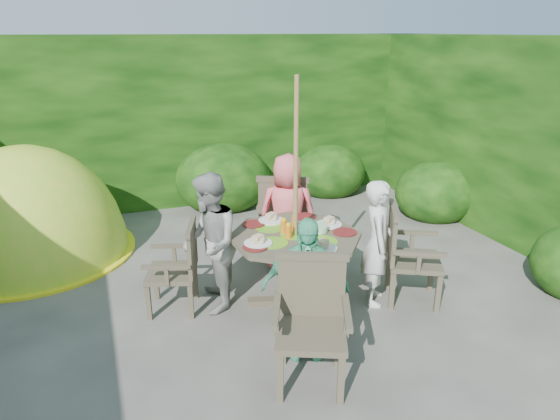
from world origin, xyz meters
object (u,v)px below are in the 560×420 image
object	(u,v)px
garden_chair_front	(311,319)
child_front	(305,288)
garden_chair_back	(284,215)
parasol_pole	(296,198)
child_left	(210,243)
dome_tent	(35,255)
patio_table	(295,246)
child_back	(288,213)
garden_chair_right	(406,254)
garden_chair_left	(179,266)
child_right	(378,243)

from	to	relation	value
garden_chair_front	child_front	world-z (taller)	child_front
garden_chair_back	child_front	size ratio (longest dim) A/B	0.82
parasol_pole	child_left	size ratio (longest dim) A/B	1.64
garden_chair_front	dome_tent	world-z (taller)	dome_tent
garden_chair_front	child_left	bearing A→B (deg)	133.83
patio_table	child_back	bearing A→B (deg)	73.64
garden_chair_right	dome_tent	world-z (taller)	dome_tent
dome_tent	child_front	bearing A→B (deg)	-32.80
garden_chair_right	garden_chair_back	xyz separation A→B (m)	(-0.76, 1.35, 0.03)
garden_chair_front	garden_chair_left	bearing A→B (deg)	142.90
garden_chair_right	child_back	world-z (taller)	child_back
child_right	child_left	xyz separation A→B (m)	(-1.53, 0.46, 0.05)
parasol_pole	child_left	bearing A→B (deg)	163.33
parasol_pole	child_right	size ratio (longest dim) A/B	1.76
garden_chair_back	child_right	distance (m)	1.37
child_right	dome_tent	distance (m)	4.09
child_back	dome_tent	bearing A→B (deg)	-3.54
garden_chair_left	child_front	xyz separation A→B (m)	(0.83, -1.08, 0.15)
garden_chair_left	garden_chair_back	distance (m)	1.55
garden_chair_right	garden_chair_front	distance (m)	1.56
parasol_pole	garden_chair_front	xyz separation A→B (m)	(-0.30, -1.05, -0.60)
child_left	dome_tent	bearing A→B (deg)	-127.44
garden_chair_back	child_left	distance (m)	1.35
garden_chair_right	child_front	bearing A→B (deg)	138.28
child_right	child_left	size ratio (longest dim) A/B	0.93
garden_chair_left	garden_chair_front	bearing A→B (deg)	46.82
child_front	dome_tent	xyz separation A→B (m)	(-2.26, 2.92, -0.60)
garden_chair_left	child_left	xyz separation A→B (m)	(0.29, -0.09, 0.22)
child_back	child_left	bearing A→B (deg)	51.85
parasol_pole	child_front	distance (m)	0.94
parasol_pole	garden_chair_back	world-z (taller)	parasol_pole
patio_table	garden_chair_back	xyz separation A→B (m)	(0.29, 1.05, -0.09)
parasol_pole	child_back	size ratio (longest dim) A/B	1.66
parasol_pole	garden_chair_back	xyz separation A→B (m)	(0.30, 1.05, -0.57)
child_back	child_front	xyz separation A→B (m)	(-0.46, -1.53, -0.06)
patio_table	dome_tent	size ratio (longest dim) A/B	0.57
garden_chair_right	garden_chair_left	bearing A→B (deg)	102.15
patio_table	garden_chair_right	distance (m)	1.10
parasol_pole	child_right	bearing A→B (deg)	-16.67
garden_chair_front	dome_tent	distance (m)	3.92
garden_chair_left	garden_chair_back	world-z (taller)	garden_chair_back
garden_chair_left	child_right	bearing A→B (deg)	91.33
child_left	dome_tent	world-z (taller)	child_left
parasol_pole	child_front	size ratio (longest dim) A/B	1.82
garden_chair_back	child_back	bearing A→B (deg)	102.90
child_back	garden_chair_front	bearing A→B (deg)	97.17
parasol_pole	child_front	xyz separation A→B (m)	(-0.23, -0.77, -0.50)
garden_chair_front	child_right	world-z (taller)	child_right
child_front	garden_chair_left	bearing A→B (deg)	148.84
garden_chair_right	dome_tent	xyz separation A→B (m)	(-3.55, 2.46, -0.50)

